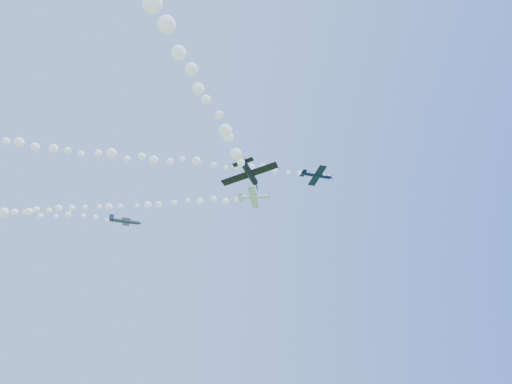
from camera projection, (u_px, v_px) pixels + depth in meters
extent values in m
cylinder|color=white|center=(252.00, 197.00, 87.32)|extent=(5.81, 1.58, 0.86)
cone|color=white|center=(267.00, 196.00, 86.94)|extent=(0.77, 0.85, 0.77)
cone|color=#AD1335|center=(269.00, 196.00, 86.89)|extent=(0.32, 0.31, 0.27)
cube|color=black|center=(269.00, 196.00, 86.90)|extent=(0.26, 0.58, 1.79)
cube|color=white|center=(253.00, 197.00, 87.22)|extent=(4.01, 6.89, 1.98)
cube|color=white|center=(240.00, 198.00, 87.67)|extent=(1.70, 2.55, 0.73)
cube|color=#AD1335|center=(240.00, 196.00, 88.01)|extent=(0.98, 0.71, 1.14)
sphere|color=black|center=(256.00, 195.00, 87.46)|extent=(0.96, 1.05, 0.85)
cylinder|color=#0B1733|center=(316.00, 175.00, 78.19)|extent=(5.43, 1.17, 1.03)
cone|color=#0B1733|center=(331.00, 178.00, 78.71)|extent=(0.72, 0.76, 0.75)
cone|color=silver|center=(333.00, 178.00, 78.78)|extent=(0.30, 0.27, 0.27)
cube|color=black|center=(332.00, 178.00, 78.77)|extent=(0.14, 0.31, 1.70)
cube|color=#0B1733|center=(317.00, 176.00, 78.17)|extent=(1.53, 6.62, 0.93)
cube|color=#0B1733|center=(303.00, 173.00, 77.78)|extent=(0.83, 2.34, 0.37)
cube|color=silver|center=(303.00, 171.00, 78.03)|extent=(0.91, 0.23, 1.12)
sphere|color=black|center=(320.00, 174.00, 78.51)|extent=(0.70, 0.73, 0.74)
cylinder|color=#323849|center=(125.00, 221.00, 86.89)|extent=(5.76, 1.44, 0.95)
cone|color=#323849|center=(140.00, 223.00, 87.63)|extent=(0.76, 0.83, 0.78)
cone|color=navy|center=(142.00, 223.00, 87.73)|extent=(0.32, 0.30, 0.27)
cube|color=black|center=(142.00, 223.00, 87.70)|extent=(0.10, 0.37, 1.80)
cube|color=#323849|center=(126.00, 222.00, 86.91)|extent=(1.55, 6.99, 1.12)
cube|color=#323849|center=(112.00, 219.00, 86.29)|extent=(0.85, 2.47, 0.43)
cube|color=navy|center=(112.00, 217.00, 86.43)|extent=(0.93, 0.26, 1.16)
sphere|color=black|center=(129.00, 220.00, 87.19)|extent=(0.71, 0.78, 0.79)
cylinder|color=black|center=(249.00, 172.00, 56.64)|extent=(2.54, 6.29, 0.92)
cone|color=black|center=(255.00, 183.00, 59.63)|extent=(1.01, 0.94, 0.84)
cone|color=gold|center=(256.00, 185.00, 60.05)|extent=(0.37, 0.38, 0.30)
cube|color=black|center=(256.00, 184.00, 59.94)|extent=(0.57, 0.33, 1.97)
cube|color=black|center=(250.00, 174.00, 56.81)|extent=(7.36, 5.07, 1.98)
cube|color=black|center=(243.00, 162.00, 54.17)|extent=(2.76, 2.08, 0.73)
cube|color=gold|center=(242.00, 158.00, 54.36)|extent=(0.83, 1.05, 1.25)
sphere|color=black|center=(250.00, 173.00, 57.60)|extent=(1.16, 1.10, 0.92)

